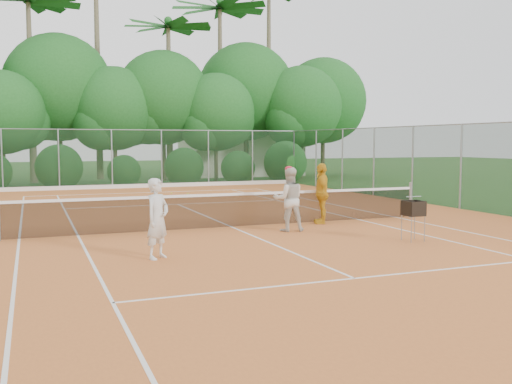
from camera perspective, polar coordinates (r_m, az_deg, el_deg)
ground at (r=15.86m, az=-2.35°, el=-3.63°), size 120.00×120.00×0.00m
clay_court at (r=15.86m, az=-2.35°, el=-3.60°), size 18.00×36.00×0.02m
club_building at (r=41.32m, az=-1.57°, el=3.78°), size 8.00×5.00×3.00m
tennis_net at (r=15.79m, az=-2.35°, el=-1.73°), size 11.97×0.10×1.10m
player_white at (r=11.70m, az=-9.82°, el=-2.64°), size 0.71×0.69×1.64m
player_center_grp at (r=15.13m, az=3.30°, el=-0.71°), size 0.95×0.82×1.73m
player_yellow at (r=16.67m, az=6.57°, el=-0.14°), size 0.79×1.11×1.75m
ball_hopper at (r=14.10m, az=15.47°, el=-1.66°), size 0.42×0.42×0.97m
stray_ball_a at (r=26.42m, az=-8.45°, el=-0.11°), size 0.07×0.07×0.07m
stray_ball_b at (r=26.01m, az=-6.85°, el=-0.17°), size 0.07×0.07×0.07m
stray_ball_c at (r=24.65m, az=-8.66°, el=-0.48°), size 0.07×0.07×0.07m
court_markings at (r=15.86m, az=-2.35°, el=-3.55°), size 11.03×23.83×0.01m
fence_back at (r=30.26m, az=-11.80°, el=3.27°), size 18.07×0.07×3.00m
tropical_treeline at (r=35.75m, az=-11.06°, el=9.29°), size 32.10×8.49×15.03m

